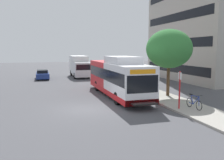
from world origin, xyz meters
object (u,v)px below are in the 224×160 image
transit_bus (117,77)px  street_tree_near_stop (169,49)px  parked_car_far_lane (42,74)px  bicycle_parked (194,103)px  bus_stop_sign_pole (180,87)px  box_truck_background (79,66)px

transit_bus → street_tree_near_stop: 5.25m
transit_bus → parked_car_far_lane: transit_bus is taller
transit_bus → bicycle_parked: transit_bus is taller
transit_bus → street_tree_near_stop: street_tree_near_stop is taller
bus_stop_sign_pole → bicycle_parked: bearing=-17.8°
transit_bus → bus_stop_sign_pole: (2.43, -6.48, -0.05)m
transit_bus → box_truck_background: size_ratio=1.75×
parked_car_far_lane → transit_bus: bearing=-67.6°
street_tree_near_stop → box_truck_background: size_ratio=0.84×
street_tree_near_stop → bicycle_parked: bearing=-98.4°
transit_bus → box_truck_background: transit_bus is taller
street_tree_near_stop → box_truck_background: 19.34m
street_tree_near_stop → parked_car_far_lane: size_ratio=1.30×
transit_bus → bicycle_parked: 7.69m
parked_car_far_lane → box_truck_background: box_truck_background is taller
transit_bus → parked_car_far_lane: bearing=112.4°
bicycle_parked → box_truck_background: box_truck_background is taller
bus_stop_sign_pole → parked_car_far_lane: 23.68m
bus_stop_sign_pole → parked_car_far_lane: size_ratio=0.58×
bicycle_parked → parked_car_far_lane: 24.34m
bus_stop_sign_pole → street_tree_near_stop: 5.54m
transit_bus → bicycle_parked: (3.42, -6.80, -1.14)m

